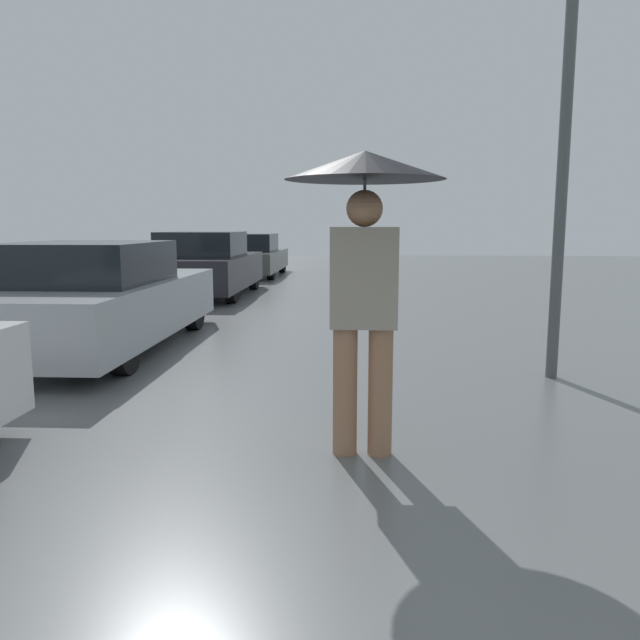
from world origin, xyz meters
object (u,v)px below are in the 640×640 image
(parked_car_second, at_px, (93,299))
(street_lamp, at_px, (571,22))
(parked_car_third, at_px, (205,266))
(parked_car_farthest, at_px, (248,256))
(pedestrian, at_px, (364,226))

(parked_car_second, height_order, street_lamp, street_lamp)
(parked_car_second, distance_m, street_lamp, 5.88)
(parked_car_second, height_order, parked_car_third, parked_car_third)
(parked_car_farthest, height_order, street_lamp, street_lamp)
(parked_car_second, bearing_deg, parked_car_third, 90.26)
(street_lamp, bearing_deg, pedestrian, -130.64)
(pedestrian, relative_size, street_lamp, 0.42)
(parked_car_third, xyz_separation_m, parked_car_farthest, (0.02, 5.22, -0.06))
(pedestrian, xyz_separation_m, parked_car_farthest, (-3.22, 14.30, -0.90))
(street_lamp, bearing_deg, parked_car_third, 126.61)
(pedestrian, bearing_deg, parked_car_third, 109.63)
(parked_car_third, bearing_deg, pedestrian, -70.37)
(pedestrian, relative_size, parked_car_second, 0.44)
(parked_car_farthest, bearing_deg, street_lamp, -67.16)
(parked_car_farthest, distance_m, street_lamp, 13.42)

